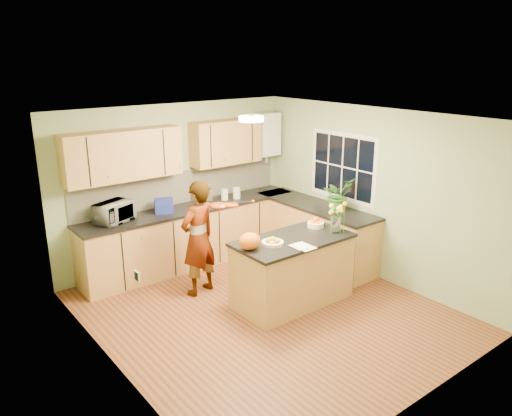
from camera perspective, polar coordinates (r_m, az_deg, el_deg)
floor at (r=6.62m, az=1.13°, el=-11.77°), size 4.50×4.50×0.00m
ceiling at (r=5.83m, az=1.27°, el=10.26°), size 4.00×4.50×0.02m
wall_back at (r=7.91m, az=-9.16°, el=2.68°), size 4.00×0.02×2.50m
wall_front at (r=4.71m, az=18.92°, el=-8.30°), size 4.00×0.02×2.50m
wall_left at (r=5.16m, az=-16.38°, el=-5.78°), size 0.02×4.50×2.50m
wall_right at (r=7.48m, az=13.17°, el=1.60°), size 0.02×4.50×2.50m
back_counter at (r=7.94m, az=-7.21°, el=-3.08°), size 3.64×0.62×0.94m
right_counter at (r=8.04m, az=6.74°, el=-2.79°), size 0.62×2.24×0.94m
splashback at (r=7.95m, az=-8.47°, el=2.43°), size 3.60×0.02×0.52m
upper_cabinets at (r=7.55m, az=-9.92°, el=6.62°), size 3.20×0.34×0.70m
boiler at (r=8.58m, az=1.22°, el=8.44°), size 0.40×0.30×0.86m
window_right at (r=7.78m, az=9.86°, el=4.68°), size 0.01×1.30×1.05m
light_switch at (r=4.64m, az=-13.43°, el=-7.56°), size 0.02×0.09×0.09m
ceiling_lamp at (r=6.07m, az=-0.55°, el=10.17°), size 0.30×0.30×0.07m
peninsula_island at (r=6.68m, az=4.19°, el=-7.12°), size 1.59×0.81×0.91m
fruit_dish at (r=6.28m, az=1.91°, el=-3.85°), size 0.28×0.28×0.10m
orange_bowl at (r=6.95m, az=6.83°, el=-1.70°), size 0.23×0.23×0.13m
flower_vase at (r=6.69m, az=9.20°, el=-0.16°), size 0.26×0.26×0.49m
orange_bag at (r=6.11m, az=-0.72°, el=-3.81°), size 0.34×0.32×0.21m
papers at (r=6.24m, az=5.45°, el=-4.39°), size 0.21×0.28×0.01m
violinist at (r=6.84m, az=-6.62°, el=-3.47°), size 0.66×0.51×1.61m
violin at (r=6.61m, az=-4.28°, el=0.28°), size 0.66×0.57×0.17m
microwave at (r=7.26m, az=-15.90°, el=-0.47°), size 0.61×0.52×0.29m
blue_box at (r=7.53m, az=-10.49°, el=0.26°), size 0.32×0.28×0.21m
kettle at (r=7.87m, az=-5.61°, el=1.41°), size 0.17×0.17×0.33m
jar_cream at (r=8.07m, az=-3.62°, el=1.55°), size 0.14×0.14×0.18m
jar_white at (r=8.14m, az=-2.24°, el=1.72°), size 0.15×0.15×0.18m
potted_plant at (r=7.53m, az=9.33°, el=1.49°), size 0.46×0.40×0.51m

